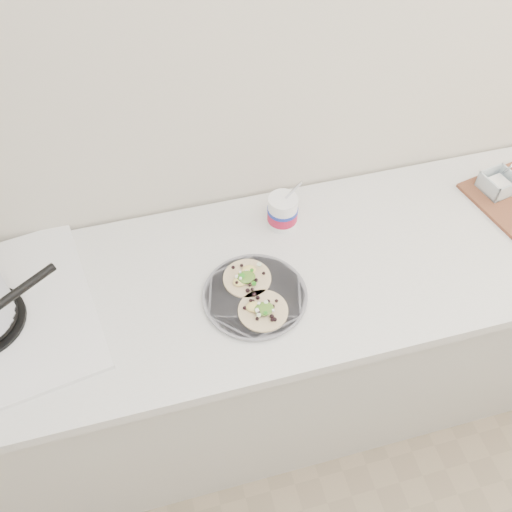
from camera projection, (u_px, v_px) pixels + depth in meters
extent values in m
cube|color=beige|center=(282.00, 92.00, 1.58)|extent=(3.50, 0.05, 2.60)
cube|color=beige|center=(297.00, 341.00, 2.08)|extent=(2.40, 0.62, 0.86)
cube|color=silver|center=(307.00, 271.00, 1.72)|extent=(2.44, 0.66, 0.04)
cylinder|color=slate|center=(255.00, 296.00, 1.62)|extent=(0.29, 0.29, 0.01)
cylinder|color=slate|center=(255.00, 295.00, 1.62)|extent=(0.30, 0.30, 0.00)
cylinder|color=white|center=(283.00, 212.00, 1.76)|extent=(0.09, 0.09, 0.11)
cylinder|color=#A91235|center=(282.00, 214.00, 1.77)|extent=(0.09, 0.09, 0.04)
cylinder|color=#192D99|center=(283.00, 209.00, 1.76)|extent=(0.10, 0.10, 0.01)
cube|color=white|center=(498.00, 185.00, 1.87)|extent=(0.06, 0.06, 0.03)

